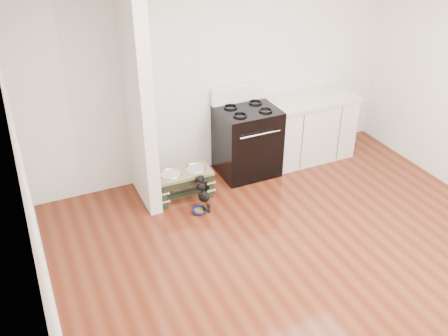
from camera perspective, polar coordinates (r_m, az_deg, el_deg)
ground at (r=5.26m, az=10.92°, el=-11.95°), size 5.00×5.00×0.00m
room_shell at (r=4.35m, az=12.97°, el=4.05°), size 5.00×5.00×5.00m
partition_wall at (r=5.73m, az=-9.81°, el=7.97°), size 0.15×0.80×2.70m
oven_range at (r=6.61m, az=2.64°, el=3.22°), size 0.76×0.69×1.14m
cabinet_run at (r=7.09m, az=9.67°, el=4.56°), size 1.24×0.64×0.91m
dog_feeder at (r=6.16m, az=-4.62°, el=-1.28°), size 0.68×0.37×0.39m
puppy at (r=5.97m, az=-2.45°, el=-2.79°), size 0.12×0.35×0.42m
floor_bowl at (r=6.00m, az=-2.86°, el=-4.93°), size 0.22×0.22×0.06m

